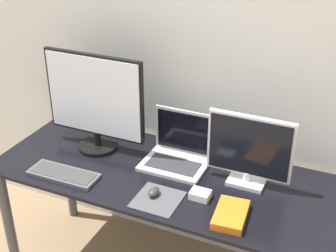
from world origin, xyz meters
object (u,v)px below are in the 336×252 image
monitor_left (95,102)px  monitor_right (249,150)px  power_brick (200,195)px  keyboard (64,174)px  book (231,215)px  laptop (179,151)px  mouse (154,192)px

monitor_left → monitor_right: 0.83m
monitor_right → power_brick: size_ratio=4.47×
monitor_right → keyboard: 0.90m
monitor_left → monitor_right: monitor_left is taller
keyboard → power_brick: 0.68m
keyboard → book: (0.84, 0.02, 0.01)m
monitor_right → power_brick: bearing=-128.5°
monitor_right → book: monitor_right is taller
keyboard → laptop: bearing=37.4°
laptop → book: (0.38, -0.33, -0.04)m
keyboard → book: bearing=1.6°
monitor_right → book: size_ratio=1.80×
laptop → power_brick: size_ratio=3.59×
laptop → power_brick: 0.33m
monitor_right → keyboard: (-0.83, -0.30, -0.17)m
laptop → keyboard: (-0.46, -0.35, -0.05)m
monitor_right → book: 0.32m
monitor_left → keyboard: 0.40m
monitor_left → keyboard: monitor_left is taller
book → power_brick: size_ratio=2.48×
monitor_right → mouse: (-0.36, -0.27, -0.16)m
monitor_left → mouse: size_ratio=7.73×
monitor_right → book: bearing=-88.0°
keyboard → power_brick: size_ratio=3.97×
monitor_right → laptop: (-0.37, 0.05, -0.12)m
monitor_right → book: (0.01, -0.28, -0.16)m
book → power_brick: same height
keyboard → power_brick: bearing=8.7°
book → keyboard: bearing=-178.4°
monitor_left → monitor_right: bearing=0.0°
mouse → monitor_left: bearing=149.5°
laptop → book: laptop is taller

